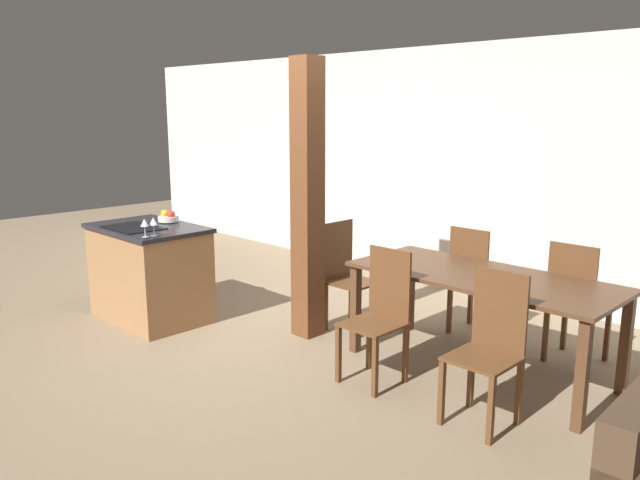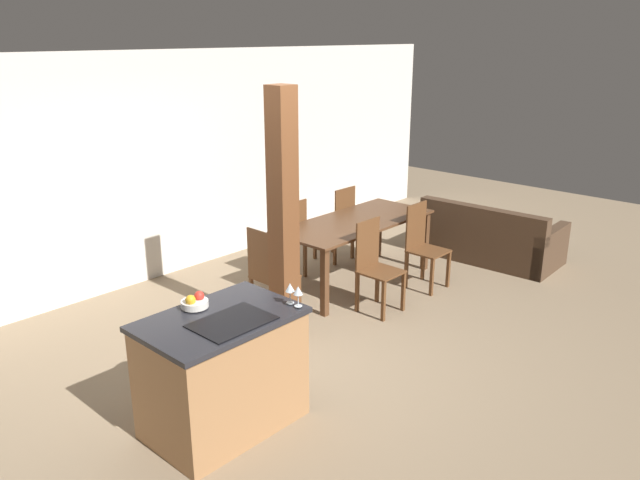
% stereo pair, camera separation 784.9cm
% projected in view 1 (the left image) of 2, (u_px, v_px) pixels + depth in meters
% --- Properties ---
extents(ground_plane, '(16.00, 16.00, 0.00)m').
position_uv_depth(ground_plane, '(257.00, 337.00, 5.61)').
color(ground_plane, '#847056').
extents(wall_back, '(11.20, 0.08, 2.70)m').
position_uv_depth(wall_back, '(434.00, 167.00, 7.19)').
color(wall_back, silver).
rests_on(wall_back, ground_plane).
extents(kitchen_island, '(1.16, 0.77, 0.93)m').
position_uv_depth(kitchen_island, '(150.00, 272.00, 6.01)').
color(kitchen_island, '#9E7047').
rests_on(kitchen_island, ground_plane).
extents(fruit_bowl, '(0.21, 0.21, 0.11)m').
position_uv_depth(fruit_bowl, '(168.00, 217.00, 6.10)').
color(fruit_bowl, silver).
rests_on(fruit_bowl, kitchen_island).
extents(wine_glass_near, '(0.07, 0.07, 0.16)m').
position_uv_depth(wine_glass_near, '(145.00, 223.00, 5.33)').
color(wine_glass_near, silver).
rests_on(wine_glass_near, kitchen_island).
extents(wine_glass_middle, '(0.07, 0.07, 0.16)m').
position_uv_depth(wine_glass_middle, '(153.00, 222.00, 5.39)').
color(wine_glass_middle, silver).
rests_on(wine_glass_middle, kitchen_island).
extents(dining_table, '(2.02, 0.88, 0.78)m').
position_uv_depth(dining_table, '(482.00, 287.00, 4.74)').
color(dining_table, '#51331E').
rests_on(dining_table, ground_plane).
extents(dining_chair_near_left, '(0.40, 0.40, 1.00)m').
position_uv_depth(dining_chair_near_left, '(380.00, 314.00, 4.63)').
color(dining_chair_near_left, brown).
rests_on(dining_chair_near_left, ground_plane).
extents(dining_chair_near_right, '(0.40, 0.40, 1.00)m').
position_uv_depth(dining_chair_near_right, '(489.00, 346.00, 4.01)').
color(dining_chair_near_right, brown).
rests_on(dining_chair_near_right, ground_plane).
extents(dining_chair_far_left, '(0.40, 0.40, 1.00)m').
position_uv_depth(dining_chair_far_left, '(474.00, 280.00, 5.55)').
color(dining_chair_far_left, brown).
rests_on(dining_chair_far_left, ground_plane).
extents(dining_chair_far_right, '(0.40, 0.40, 1.00)m').
position_uv_depth(dining_chair_far_right, '(575.00, 302.00, 4.92)').
color(dining_chair_far_right, brown).
rests_on(dining_chair_far_right, ground_plane).
extents(dining_chair_head_end, '(0.40, 0.40, 1.00)m').
position_uv_depth(dining_chair_head_end, '(346.00, 274.00, 5.74)').
color(dining_chair_head_end, brown).
rests_on(dining_chair_head_end, ground_plane).
extents(timber_post, '(0.22, 0.22, 2.44)m').
position_uv_depth(timber_post, '(308.00, 201.00, 5.43)').
color(timber_post, brown).
rests_on(timber_post, ground_plane).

